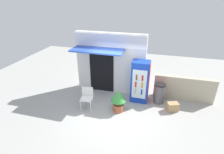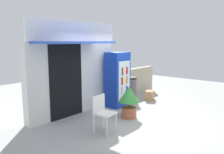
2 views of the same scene
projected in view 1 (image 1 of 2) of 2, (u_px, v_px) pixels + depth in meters
The scene contains 8 objects.
ground at pixel (114, 112), 7.28m from camera, with size 16.00×16.00×0.00m, color #A3A39E.
storefront_building at pixel (110, 62), 8.25m from camera, with size 3.24×1.23×2.84m.
drink_cooler at pixel (140, 82), 7.69m from camera, with size 0.76×0.62×1.87m.
plastic_chair at pixel (87, 96), 7.35m from camera, with size 0.52×0.49×0.92m.
potted_plant_near_shop at pixel (118, 99), 7.14m from camera, with size 0.61×0.61×0.94m.
trash_bin at pixel (159, 93), 7.74m from camera, with size 0.45×0.45×0.91m.
stone_boundary_wall at pixel (184, 89), 7.93m from camera, with size 2.57×0.24×1.09m, color #B7AD93.
cardboard_box at pixel (173, 107), 7.30m from camera, with size 0.43×0.28×0.36m, color tan.
Camera 1 is at (1.47, -5.76, 4.44)m, focal length 28.65 mm.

